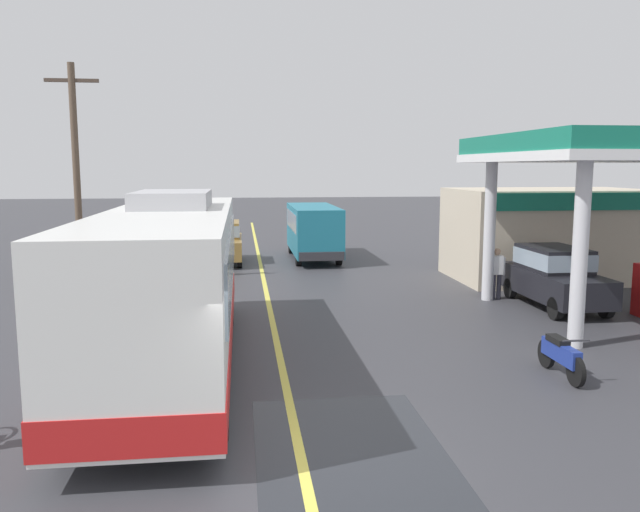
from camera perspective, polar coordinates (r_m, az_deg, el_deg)
ground at (r=28.75m, az=-5.45°, el=-0.45°), size 120.00×120.00×0.00m
lane_divider_stripe at (r=23.82m, az=-5.09°, el=-2.20°), size 0.16×50.00×0.01m
wet_puddle_patch at (r=9.82m, az=2.86°, el=-17.40°), size 2.83×4.61×0.01m
coach_bus_main at (r=13.74m, az=-13.30°, el=-2.67°), size 2.60×11.04×3.69m
gas_station_roadside at (r=23.59m, az=22.06°, el=3.57°), size 9.10×11.95×5.10m
car_at_pump at (r=20.41m, az=20.36°, el=-1.52°), size 1.70×4.20×1.82m
minibus_opposing_lane at (r=29.12m, az=-0.60°, el=2.61°), size 2.04×6.13×2.44m
motorcycle_parked_forecourt at (r=13.85m, az=20.84°, el=-8.33°), size 0.55×1.80×0.92m
pedestrian_near_pump at (r=20.97m, az=15.62°, el=-1.29°), size 0.55×0.22×1.66m
car_trailing_behind_bus at (r=28.33m, az=-8.79°, el=1.44°), size 1.70×4.20×1.82m
utility_pole_roadside at (r=23.89m, az=-21.09°, el=7.11°), size 1.80×0.24×7.76m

